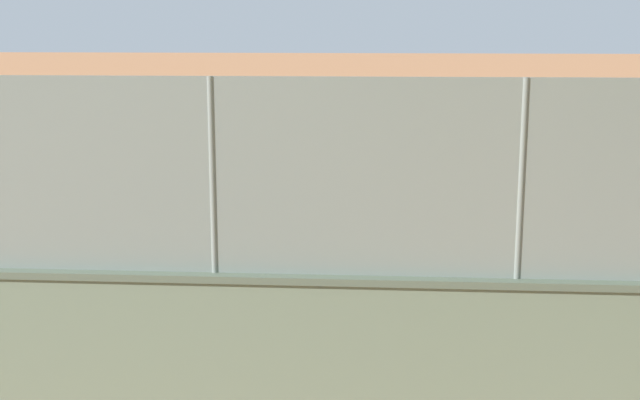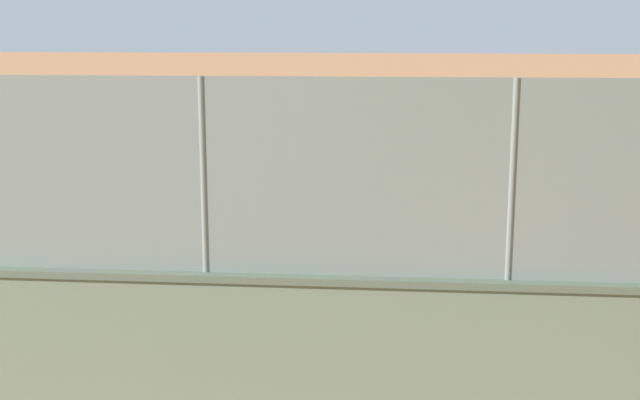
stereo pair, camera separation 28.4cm
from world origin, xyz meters
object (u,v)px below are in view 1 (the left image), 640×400
(player_at_service_line, at_px, (495,177))
(player_foreground_swinging, at_px, (330,266))
(sports_ball, at_px, (330,360))
(player_baseline_waiting, at_px, (308,163))
(spare_ball_by_wall, at_px, (134,376))

(player_at_service_line, bearing_deg, player_foreground_swinging, 68.94)
(player_at_service_line, bearing_deg, sports_ball, 71.64)
(sports_ball, bearing_deg, player_at_service_line, -108.36)
(player_baseline_waiting, relative_size, sports_ball, 13.76)
(sports_ball, height_order, spare_ball_by_wall, sports_ball)
(player_foreground_swinging, relative_size, sports_ball, 14.37)
(player_baseline_waiting, height_order, spare_ball_by_wall, player_baseline_waiting)
(player_at_service_line, relative_size, player_baseline_waiting, 0.91)
(player_baseline_waiting, xyz_separation_m, sports_ball, (-1.38, 10.39, -0.89))
(player_foreground_swinging, relative_size, spare_ball_by_wall, 21.82)
(player_at_service_line, xyz_separation_m, player_baseline_waiting, (4.46, -1.11, 0.09))
(player_foreground_swinging, relative_size, player_baseline_waiting, 1.04)
(player_baseline_waiting, distance_m, sports_ball, 10.52)
(sports_ball, bearing_deg, player_baseline_waiting, -82.44)
(player_at_service_line, distance_m, player_baseline_waiting, 4.60)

